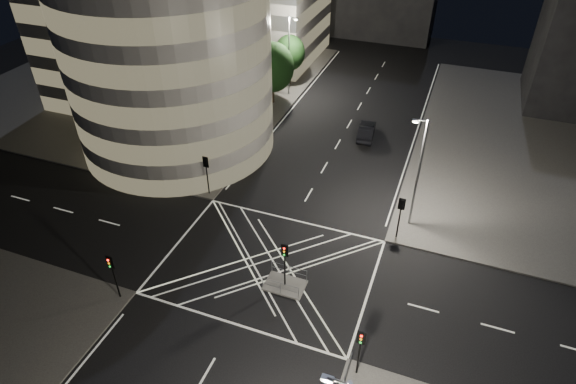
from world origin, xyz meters
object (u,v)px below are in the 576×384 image
at_px(traffic_signal_island, 285,258).
at_px(traffic_signal_fl, 206,168).
at_px(traffic_signal_fr, 401,211).
at_px(traffic_signal_nl, 112,269).
at_px(central_island, 285,285).
at_px(traffic_signal_nr, 360,345).
at_px(sedan, 366,131).
at_px(street_lamp_left_near, 224,116).
at_px(street_lamp_left_far, 289,54).
at_px(street_lamp_right_far, 418,171).

bearing_deg(traffic_signal_island, traffic_signal_fl, 142.46).
bearing_deg(traffic_signal_fr, traffic_signal_nl, -142.31).
xyz_separation_m(central_island, traffic_signal_nr, (6.80, -5.30, 2.84)).
distance_m(traffic_signal_fl, traffic_signal_fr, 17.60).
xyz_separation_m(traffic_signal_island, sedan, (0.53, 24.13, -2.13)).
bearing_deg(traffic_signal_fr, traffic_signal_fl, 180.00).
bearing_deg(street_lamp_left_near, traffic_signal_fl, -83.03).
distance_m(traffic_signal_island, street_lamp_left_near, 17.89).
distance_m(traffic_signal_fl, street_lamp_left_far, 23.36).
relative_size(traffic_signal_fr, street_lamp_left_far, 0.40).
xyz_separation_m(traffic_signal_nr, street_lamp_left_far, (-18.24, 36.80, 2.63)).
bearing_deg(traffic_signal_nr, traffic_signal_fl, 142.31).
height_order(central_island, street_lamp_right_far, street_lamp_right_far).
bearing_deg(street_lamp_left_far, traffic_signal_island, -70.05).
height_order(central_island, traffic_signal_island, traffic_signal_island).
xyz_separation_m(traffic_signal_nr, street_lamp_left_near, (-18.24, 18.80, 2.63)).
xyz_separation_m(traffic_signal_fr, street_lamp_left_far, (-18.24, 23.20, 2.63)).
bearing_deg(traffic_signal_fl, traffic_signal_island, -37.54).
bearing_deg(traffic_signal_nl, central_island, 26.14).
relative_size(central_island, street_lamp_right_far, 0.30).
xyz_separation_m(traffic_signal_fl, traffic_signal_nr, (17.60, -13.60, 0.00)).
height_order(traffic_signal_island, street_lamp_left_near, street_lamp_left_near).
relative_size(traffic_signal_nr, street_lamp_right_far, 0.40).
bearing_deg(traffic_signal_nr, street_lamp_right_far, 87.70).
distance_m(traffic_signal_nl, traffic_signal_fr, 22.24).
distance_m(traffic_signal_nl, street_lamp_left_near, 18.99).
bearing_deg(traffic_signal_nr, traffic_signal_island, 142.07).
height_order(traffic_signal_nl, street_lamp_right_far, street_lamp_right_far).
bearing_deg(sedan, central_island, 82.70).
relative_size(central_island, street_lamp_left_near, 0.30).
height_order(traffic_signal_island, street_lamp_right_far, street_lamp_right_far).
distance_m(central_island, traffic_signal_island, 2.84).
relative_size(traffic_signal_nl, sedan, 0.84).
bearing_deg(street_lamp_left_near, sedan, 41.61).
bearing_deg(traffic_signal_nr, traffic_signal_nl, 180.00).
relative_size(traffic_signal_nl, street_lamp_right_far, 0.40).
xyz_separation_m(central_island, traffic_signal_nl, (-10.80, -5.30, 2.84)).
xyz_separation_m(traffic_signal_nl, street_lamp_right_far, (18.24, 15.80, 2.63)).
distance_m(traffic_signal_fl, street_lamp_right_far, 18.55).
bearing_deg(sedan, street_lamp_left_far, -37.69).
bearing_deg(street_lamp_right_far, traffic_signal_fl, -173.12).
distance_m(traffic_signal_fr, street_lamp_left_far, 29.63).
bearing_deg(street_lamp_right_far, traffic_signal_island, -125.30).
height_order(street_lamp_left_far, sedan, street_lamp_left_far).
relative_size(traffic_signal_fr, traffic_signal_nr, 1.00).
bearing_deg(traffic_signal_fl, traffic_signal_nr, -37.69).
relative_size(traffic_signal_nl, street_lamp_left_near, 0.40).
height_order(central_island, street_lamp_left_near, street_lamp_left_near).
height_order(traffic_signal_island, sedan, traffic_signal_island).
bearing_deg(street_lamp_left_far, traffic_signal_nr, -63.64).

